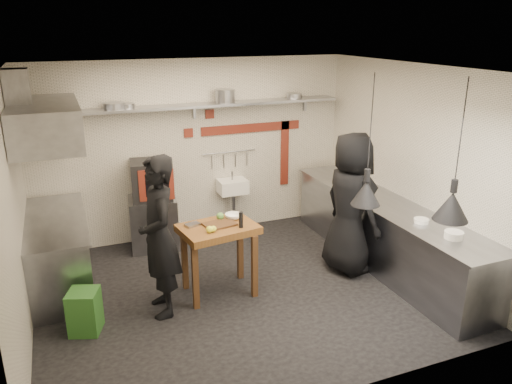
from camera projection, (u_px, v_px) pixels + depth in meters
name	position (u px, v px, depth m)	size (l,w,h in m)	color
floor	(242.00, 291.00, 6.45)	(5.00, 5.00, 0.00)	black
ceiling	(240.00, 69.00, 5.56)	(5.00, 5.00, 0.00)	beige
wall_back	(195.00, 150.00, 7.85)	(5.00, 0.04, 2.80)	silver
wall_front	(329.00, 261.00, 4.16)	(5.00, 0.04, 2.80)	silver
wall_left	(13.00, 217.00, 5.12)	(0.04, 4.20, 2.80)	silver
wall_right	(411.00, 167.00, 6.89)	(0.04, 4.20, 2.80)	silver
red_band_horiz	(252.00, 128.00, 8.08)	(1.70, 0.02, 0.14)	maroon
red_band_vert	(285.00, 153.00, 8.45)	(0.14, 0.02, 1.10)	maroon
red_tile_a	(210.00, 114.00, 7.75)	(0.14, 0.02, 0.14)	maroon
red_tile_b	(188.00, 133.00, 7.71)	(0.14, 0.02, 0.14)	maroon
back_shelf	(196.00, 106.00, 7.46)	(4.60, 0.34, 0.04)	gray
shelf_bracket_left	(62.00, 119.00, 6.95)	(0.04, 0.06, 0.24)	gray
shelf_bracket_mid	(194.00, 111.00, 7.63)	(0.04, 0.06, 0.24)	gray
shelf_bracket_right	(305.00, 104.00, 8.30)	(0.04, 0.06, 0.24)	gray
pan_far_left	(114.00, 106.00, 7.02)	(0.31, 0.31, 0.09)	gray
pan_mid_left	(127.00, 106.00, 7.08)	(0.23, 0.23, 0.07)	gray
stock_pot	(225.00, 96.00, 7.59)	(0.30, 0.30, 0.20)	gray
pan_right	(294.00, 96.00, 8.02)	(0.25, 0.25, 0.08)	gray
oven_stand	(154.00, 222.00, 7.63)	(0.70, 0.63, 0.80)	gray
combi_oven	(151.00, 180.00, 7.37)	(0.57, 0.54, 0.58)	black
oven_door	(157.00, 185.00, 7.14)	(0.50, 0.03, 0.46)	maroon
oven_glass	(157.00, 185.00, 7.13)	(0.33, 0.01, 0.34)	black
hand_sink	(232.00, 186.00, 8.09)	(0.46, 0.34, 0.22)	white
sink_tap	(232.00, 176.00, 8.03)	(0.03, 0.03, 0.14)	gray
sink_drain	(234.00, 212.00, 8.19)	(0.06, 0.06, 0.66)	gray
utensil_rail	(229.00, 152.00, 8.04)	(0.02, 0.02, 0.90)	gray
counter_right	(384.00, 234.00, 7.07)	(0.70, 3.80, 0.90)	gray
counter_right_top	(387.00, 203.00, 6.92)	(0.76, 3.90, 0.03)	gray
plate_stack	(454.00, 235.00, 5.74)	(0.21, 0.21, 0.09)	white
small_bowl_right	(421.00, 221.00, 6.21)	(0.18, 0.18, 0.05)	white
counter_left	(59.00, 254.00, 6.47)	(0.70, 1.90, 0.90)	gray
counter_left_top	(54.00, 220.00, 6.32)	(0.76, 2.00, 0.03)	gray
extractor_hood	(45.00, 124.00, 5.95)	(0.78, 1.60, 0.50)	gray
hood_duct	(17.00, 91.00, 5.73)	(0.28, 0.28, 0.50)	gray
green_bin	(85.00, 311.00, 5.53)	(0.32, 0.32, 0.50)	#296022
prep_table	(219.00, 259.00, 6.29)	(0.92, 0.64, 0.92)	brown
cutting_board	(220.00, 224.00, 6.16)	(0.38, 0.27, 0.03)	#4E311B
pepper_mill	(241.00, 220.00, 6.06)	(0.05, 0.05, 0.20)	black
lemon_a	(209.00, 229.00, 5.93)	(0.09, 0.09, 0.09)	#DFEB37
lemon_b	(213.00, 229.00, 5.95)	(0.07, 0.07, 0.07)	#DFEB37
veg_ball	(220.00, 216.00, 6.31)	(0.10, 0.10, 0.10)	#55923C
steel_tray	(192.00, 225.00, 6.14)	(0.18, 0.12, 0.03)	gray
bowl	(233.00, 216.00, 6.35)	(0.21, 0.21, 0.07)	white
heat_lamp_near	(370.00, 141.00, 5.44)	(0.34, 0.34, 1.47)	black
heat_lamp_far	(459.00, 151.00, 5.06)	(0.37, 0.37, 1.50)	black
chef_left	(159.00, 237.00, 5.71)	(0.70, 0.46, 1.92)	black
chef_right	(350.00, 204.00, 6.72)	(0.96, 0.62, 1.96)	black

